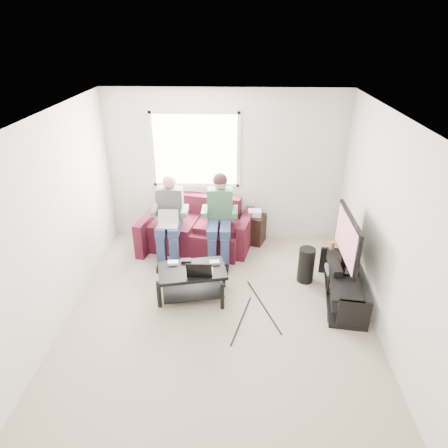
# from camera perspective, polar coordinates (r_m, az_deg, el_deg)

# --- Properties ---
(floor) EXTENTS (4.50, 4.50, 0.00)m
(floor) POSITION_cam_1_polar(r_m,az_deg,el_deg) (5.47, -0.72, -12.80)
(floor) COLOR tan
(floor) RESTS_ON ground
(ceiling) EXTENTS (4.50, 4.50, 0.00)m
(ceiling) POSITION_cam_1_polar(r_m,az_deg,el_deg) (4.31, -0.92, 14.90)
(ceiling) COLOR white
(ceiling) RESTS_ON wall_back
(wall_back) EXTENTS (4.50, 0.00, 4.50)m
(wall_back) POSITION_cam_1_polar(r_m,az_deg,el_deg) (6.82, 0.20, 8.11)
(wall_back) COLOR silver
(wall_back) RESTS_ON floor
(wall_front) EXTENTS (4.50, 0.00, 4.50)m
(wall_front) POSITION_cam_1_polar(r_m,az_deg,el_deg) (2.95, -3.27, -21.23)
(wall_front) COLOR silver
(wall_front) RESTS_ON floor
(wall_left) EXTENTS (0.00, 4.50, 4.50)m
(wall_left) POSITION_cam_1_polar(r_m,az_deg,el_deg) (5.24, -23.19, -0.18)
(wall_left) COLOR silver
(wall_left) RESTS_ON floor
(wall_right) EXTENTS (0.00, 4.50, 4.50)m
(wall_right) POSITION_cam_1_polar(r_m,az_deg,el_deg) (5.06, 22.44, -1.00)
(wall_right) COLOR silver
(wall_right) RESTS_ON floor
(window) EXTENTS (1.48, 0.04, 1.28)m
(window) POSITION_cam_1_polar(r_m,az_deg,el_deg) (6.75, -4.12, 10.50)
(window) COLOR white
(window) RESTS_ON wall_back
(sofa) EXTENTS (1.98, 1.15, 0.85)m
(sofa) POSITION_cam_1_polar(r_m,az_deg,el_deg) (6.85, -3.83, -0.85)
(sofa) COLOR #49121D
(sofa) RESTS_ON floor
(person_left) EXTENTS (0.40, 0.70, 1.35)m
(person_left) POSITION_cam_1_polar(r_m,az_deg,el_deg) (6.43, -7.77, 1.27)
(person_left) COLOR navy
(person_left) RESTS_ON sofa
(person_right) EXTENTS (0.40, 0.71, 1.40)m
(person_right) POSITION_cam_1_polar(r_m,az_deg,el_deg) (6.34, -0.63, 1.72)
(person_right) COLOR navy
(person_right) RESTS_ON sofa
(laptop_silver) EXTENTS (0.39, 0.36, 0.24)m
(laptop_silver) POSITION_cam_1_polar(r_m,az_deg,el_deg) (6.25, -8.07, 0.25)
(laptop_silver) COLOR silver
(laptop_silver) RESTS_ON person_left
(coffee_table) EXTENTS (1.02, 0.75, 0.46)m
(coffee_table) POSITION_cam_1_polar(r_m,az_deg,el_deg) (5.61, -4.55, -7.48)
(coffee_table) COLOR black
(coffee_table) RESTS_ON floor
(laptop_black) EXTENTS (0.36, 0.28, 0.24)m
(laptop_black) POSITION_cam_1_polar(r_m,az_deg,el_deg) (5.39, -3.46, -5.89)
(laptop_black) COLOR black
(laptop_black) RESTS_ON coffee_table
(controller_a) EXTENTS (0.15, 0.10, 0.04)m
(controller_a) POSITION_cam_1_polar(r_m,az_deg,el_deg) (5.67, -7.29, -5.52)
(controller_a) COLOR silver
(controller_a) RESTS_ON coffee_table
(controller_b) EXTENTS (0.15, 0.10, 0.04)m
(controller_b) POSITION_cam_1_polar(r_m,az_deg,el_deg) (5.69, -5.40, -5.26)
(controller_b) COLOR black
(controller_b) RESTS_ON coffee_table
(controller_c) EXTENTS (0.15, 0.11, 0.04)m
(controller_c) POSITION_cam_1_polar(r_m,az_deg,el_deg) (5.63, -1.38, -5.53)
(controller_c) COLOR gray
(controller_c) RESTS_ON coffee_table
(tv_stand) EXTENTS (0.58, 1.38, 0.44)m
(tv_stand) POSITION_cam_1_polar(r_m,az_deg,el_deg) (5.87, 16.51, -8.60)
(tv_stand) COLOR black
(tv_stand) RESTS_ON floor
(tv) EXTENTS (0.12, 1.10, 0.81)m
(tv) POSITION_cam_1_polar(r_m,az_deg,el_deg) (5.59, 17.19, -2.11)
(tv) COLOR black
(tv) RESTS_ON tv_stand
(soundbar) EXTENTS (0.12, 0.50, 0.10)m
(soundbar) POSITION_cam_1_polar(r_m,az_deg,el_deg) (5.76, 15.51, -5.67)
(soundbar) COLOR black
(soundbar) RESTS_ON tv_stand
(drink_cup) EXTENTS (0.08, 0.08, 0.12)m
(drink_cup) POSITION_cam_1_polar(r_m,az_deg,el_deg) (6.21, 15.18, -2.97)
(drink_cup) COLOR #A17145
(drink_cup) RESTS_ON tv_stand
(console_white) EXTENTS (0.30, 0.22, 0.06)m
(console_white) POSITION_cam_1_polar(r_m,az_deg,el_deg) (5.52, 17.51, -10.42)
(console_white) COLOR silver
(console_white) RESTS_ON tv_stand
(console_grey) EXTENTS (0.34, 0.26, 0.08)m
(console_grey) POSITION_cam_1_polar(r_m,az_deg,el_deg) (6.06, 16.00, -6.37)
(console_grey) COLOR gray
(console_grey) RESTS_ON tv_stand
(console_black) EXTENTS (0.38, 0.30, 0.07)m
(console_black) POSITION_cam_1_polar(r_m,az_deg,el_deg) (5.79, 16.72, -8.30)
(console_black) COLOR black
(console_black) RESTS_ON tv_stand
(subwoofer) EXTENTS (0.24, 0.24, 0.55)m
(subwoofer) POSITION_cam_1_polar(r_m,az_deg,el_deg) (6.08, 11.65, -5.76)
(subwoofer) COLOR black
(subwoofer) RESTS_ON floor
(keyboard_floor) EXTENTS (0.22, 0.46, 0.02)m
(keyboard_floor) POSITION_cam_1_polar(r_m,az_deg,el_deg) (5.69, 15.26, -11.97)
(keyboard_floor) COLOR black
(keyboard_floor) RESTS_ON floor
(end_table) EXTENTS (0.35, 0.35, 0.61)m
(end_table) POSITION_cam_1_polar(r_m,az_deg,el_deg) (7.01, 4.32, -0.56)
(end_table) COLOR black
(end_table) RESTS_ON floor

